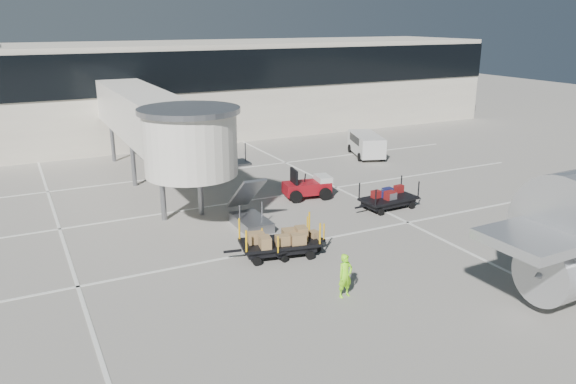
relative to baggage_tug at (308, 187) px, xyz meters
name	(u,v)px	position (x,y,z in m)	size (l,w,h in m)	color
ground	(326,258)	(-3.46, -7.98, -0.65)	(140.00, 140.00, 0.00)	gray
lane_markings	(233,201)	(-4.13, 1.35, -0.64)	(40.00, 30.00, 0.02)	silver
terminal	(148,90)	(-3.81, 21.96, 3.46)	(64.00, 12.11, 15.20)	beige
jet_bridge	(158,123)	(-7.43, 4.28, 3.64)	(5.70, 20.40, 6.03)	silver
baggage_tug	(308,187)	(0.00, 0.00, 0.00)	(2.89, 2.11, 1.78)	maroon
suitcase_cart	(389,199)	(3.03, -3.70, -0.12)	(3.87, 1.75, 1.50)	black
box_cart_near	(293,242)	(-4.48, -6.84, -0.13)	(3.32, 1.76, 1.27)	black
box_cart_far	(282,242)	(-5.04, -6.85, -0.01)	(4.24, 2.29, 1.62)	black
ground_worker	(345,276)	(-4.61, -11.30, 0.20)	(0.62, 0.41, 1.70)	#8CFF1A
minivan	(366,143)	(8.90, 7.17, 0.35)	(3.09, 4.73, 1.67)	silver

